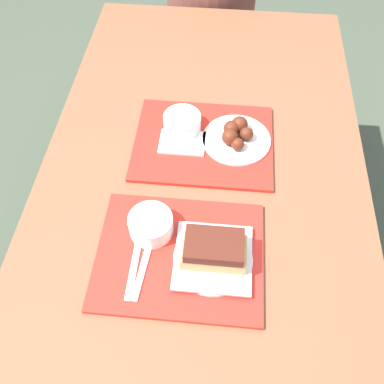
# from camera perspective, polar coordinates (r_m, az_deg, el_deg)

# --- Properties ---
(ground_plane) EXTENTS (12.00, 12.00, 0.00)m
(ground_plane) POSITION_cam_1_polar(r_m,az_deg,el_deg) (1.86, 0.74, -14.34)
(ground_plane) COLOR #424C3D
(picnic_table) EXTENTS (0.94, 1.86, 0.77)m
(picnic_table) POSITION_cam_1_polar(r_m,az_deg,el_deg) (1.25, 1.08, -2.59)
(picnic_table) COLOR brown
(picnic_table) RESTS_ON ground_plane
(picnic_bench_far) EXTENTS (0.89, 0.28, 0.43)m
(picnic_bench_far) POSITION_cam_1_polar(r_m,az_deg,el_deg) (2.29, 3.43, 17.28)
(picnic_bench_far) COLOR brown
(picnic_bench_far) RESTS_ON ground_plane
(tray_near) EXTENTS (0.41, 0.33, 0.01)m
(tray_near) POSITION_cam_1_polar(r_m,az_deg,el_deg) (1.07, -1.65, -8.41)
(tray_near) COLOR red
(tray_near) RESTS_ON picnic_table
(tray_far) EXTENTS (0.41, 0.33, 0.01)m
(tray_far) POSITION_cam_1_polar(r_m,az_deg,el_deg) (1.29, 1.53, 6.62)
(tray_far) COLOR red
(tray_far) RESTS_ON picnic_table
(bowl_coleslaw_near) EXTENTS (0.11, 0.11, 0.05)m
(bowl_coleslaw_near) POSITION_cam_1_polar(r_m,az_deg,el_deg) (1.08, -5.52, -4.28)
(bowl_coleslaw_near) COLOR white
(bowl_coleslaw_near) RESTS_ON tray_near
(brisket_sandwich_plate) EXTENTS (0.19, 0.19, 0.09)m
(brisket_sandwich_plate) POSITION_cam_1_polar(r_m,az_deg,el_deg) (1.03, 2.88, -8.14)
(brisket_sandwich_plate) COLOR white
(brisket_sandwich_plate) RESTS_ON tray_near
(plastic_fork_near) EXTENTS (0.02, 0.17, 0.00)m
(plastic_fork_near) POSITION_cam_1_polar(r_m,az_deg,el_deg) (1.06, -7.76, -9.93)
(plastic_fork_near) COLOR white
(plastic_fork_near) RESTS_ON tray_near
(plastic_knife_near) EXTENTS (0.03, 0.17, 0.00)m
(plastic_knife_near) POSITION_cam_1_polar(r_m,az_deg,el_deg) (1.05, -6.57, -10.05)
(plastic_knife_near) COLOR white
(plastic_knife_near) RESTS_ON tray_near
(condiment_packet) EXTENTS (0.04, 0.03, 0.01)m
(condiment_packet) POSITION_cam_1_polar(r_m,az_deg,el_deg) (1.10, -0.88, -4.79)
(condiment_packet) COLOR teal
(condiment_packet) RESTS_ON tray_near
(bowl_coleslaw_far) EXTENTS (0.11, 0.11, 0.05)m
(bowl_coleslaw_far) POSITION_cam_1_polar(r_m,az_deg,el_deg) (1.30, -1.32, 9.27)
(bowl_coleslaw_far) COLOR white
(bowl_coleslaw_far) RESTS_ON tray_far
(wings_plate_far) EXTENTS (0.20, 0.20, 0.06)m
(wings_plate_far) POSITION_cam_1_polar(r_m,az_deg,el_deg) (1.28, 5.92, 7.54)
(wings_plate_far) COLOR white
(wings_plate_far) RESTS_ON tray_far
(napkin_far) EXTENTS (0.14, 0.09, 0.01)m
(napkin_far) POSITION_cam_1_polar(r_m,az_deg,el_deg) (1.28, -1.30, 6.61)
(napkin_far) COLOR white
(napkin_far) RESTS_ON tray_far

